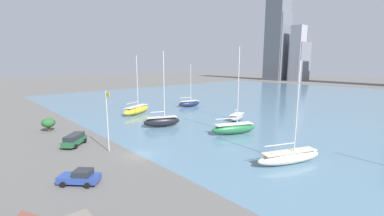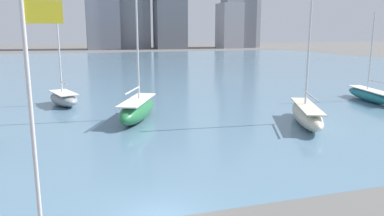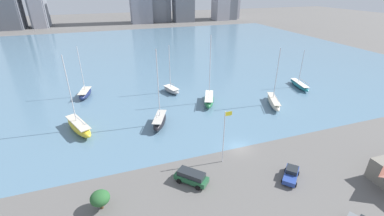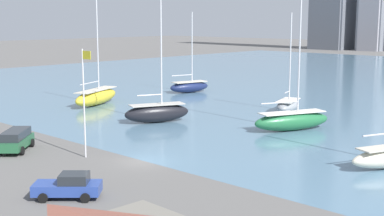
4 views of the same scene
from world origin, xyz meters
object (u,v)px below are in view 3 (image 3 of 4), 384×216
Objects in this scene: flag_pole at (224,135)px; sailboat_yellow at (79,126)px; sailboat_black at (160,121)px; sailboat_teal at (299,85)px; sailboat_gray at (171,90)px; sailboat_navy at (85,93)px; sailboat_green at (209,99)px; parked_suv_green at (191,177)px; parked_pickup_blue at (291,174)px; sailboat_cream at (273,102)px.

sailboat_yellow is (-23.02, 18.26, -4.00)m from flag_pole.
sailboat_teal is at bearing 35.04° from sailboat_black.
sailboat_navy is (-22.09, 4.58, 0.12)m from sailboat_gray.
sailboat_black is (-13.93, -6.91, 0.07)m from sailboat_green.
sailboat_green is 28.40m from parked_suv_green.
sailboat_gray is at bearing 2.26° from sailboat_navy.
sailboat_black is at bearing -130.67° from sailboat_gray.
sailboat_black is at bearing 48.25° from parked_suv_green.
flag_pole is 0.59× the size of sailboat_black.
sailboat_teal is (35.26, 23.67, -4.38)m from flag_pole.
parked_suv_green is (-13.25, -25.12, -0.07)m from sailboat_green.
sailboat_black is at bearing 170.91° from parked_pickup_blue.
sailboat_black is at bearing -129.59° from sailboat_green.
sailboat_cream is 0.84× the size of sailboat_green.
sailboat_gray is 1.20× the size of sailboat_teal.
sailboat_yellow is at bearing -166.98° from sailboat_gray.
sailboat_teal is 41.11m from parked_pickup_blue.
sailboat_teal reaches higher than parked_pickup_blue.
sailboat_navy reaches higher than flag_pole.
sailboat_green is 29.96m from sailboat_yellow.
parked_pickup_blue is (15.29, -22.34, -0.37)m from sailboat_black.
sailboat_teal is at bearing -31.00° from sailboat_gray.
sailboat_navy reaches higher than parked_pickup_blue.
flag_pole is 17.30m from sailboat_black.
sailboat_navy is at bearing 121.46° from flag_pole.
sailboat_black reaches higher than sailboat_cream.
sailboat_yellow is 3.11× the size of parked_suv_green.
flag_pole is 0.74× the size of sailboat_gray.
sailboat_cream is at bearing -139.54° from sailboat_teal.
flag_pole is 29.65m from sailboat_yellow.
sailboat_yellow reaches higher than parked_suv_green.
sailboat_navy is 42.52m from parked_suv_green.
flag_pole is 1.90× the size of parked_suv_green.
sailboat_cream reaches higher than sailboat_teal.
sailboat_green is 3.64× the size of parked_pickup_blue.
sailboat_navy is 59.00m from sailboat_teal.
sailboat_gray reaches higher than parked_pickup_blue.
sailboat_teal is at bearing 27.15° from sailboat_green.
parked_pickup_blue is (-13.04, -23.07, -0.17)m from sailboat_cream.
sailboat_green is at bearing 139.17° from parked_pickup_blue.
flag_pole is 0.72× the size of sailboat_navy.
sailboat_cream is at bearing 107.04° from parked_pickup_blue.
sailboat_yellow is 3.41× the size of parked_pickup_blue.
sailboat_gray reaches higher than parked_suv_green.
sailboat_black is 3.52× the size of parked_pickup_blue.
sailboat_yellow is 40.12m from parked_pickup_blue.
parked_suv_green is (15.77, -39.49, 0.06)m from sailboat_navy.
sailboat_black is (-7.01, -16.71, 0.31)m from sailboat_gray.
sailboat_cream is 15.67m from sailboat_green.
sailboat_gray is at bearing 35.83° from parked_suv_green.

